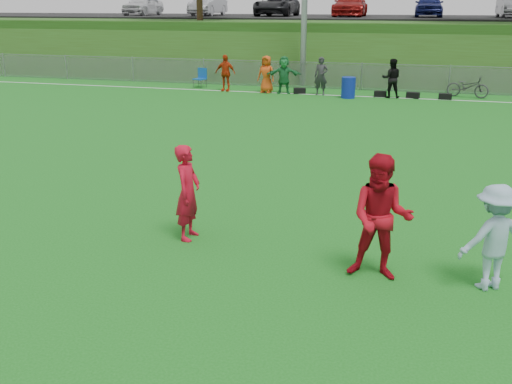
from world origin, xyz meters
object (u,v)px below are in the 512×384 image
(player_red_left, at_px, (188,193))
(frisbee, at_px, (508,223))
(player_red_center, at_px, (381,218))
(bicycle, at_px, (468,87))
(recycling_bin, at_px, (348,88))
(player_blue, at_px, (493,238))

(player_red_left, bearing_deg, frisbee, -93.15)
(player_red_center, xyz_separation_m, bicycle, (2.68, 18.80, -0.50))
(frisbee, bearing_deg, recycling_bin, 104.06)
(player_blue, xyz_separation_m, recycling_bin, (-3.99, 17.15, -0.34))
(recycling_bin, relative_size, bicycle, 0.50)
(recycling_bin, xyz_separation_m, bicycle, (5.08, 1.56, 0.02))
(bicycle, bearing_deg, player_blue, -167.66)
(player_red_center, distance_m, bicycle, 19.00)
(player_blue, distance_m, frisbee, 0.40)
(player_red_left, distance_m, player_red_center, 3.43)
(player_blue, distance_m, recycling_bin, 17.61)
(player_red_left, relative_size, frisbee, 6.06)
(player_blue, distance_m, bicycle, 18.75)
(frisbee, relative_size, recycling_bin, 0.31)
(player_blue, relative_size, bicycle, 0.88)
(player_red_left, relative_size, recycling_bin, 1.88)
(recycling_bin, distance_m, bicycle, 5.32)
(recycling_bin, bearing_deg, player_red_left, -93.33)
(bicycle, bearing_deg, player_red_left, 177.22)
(player_red_center, height_order, recycling_bin, player_red_center)
(bicycle, bearing_deg, player_red_center, -172.45)
(player_red_center, bearing_deg, player_blue, 5.28)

